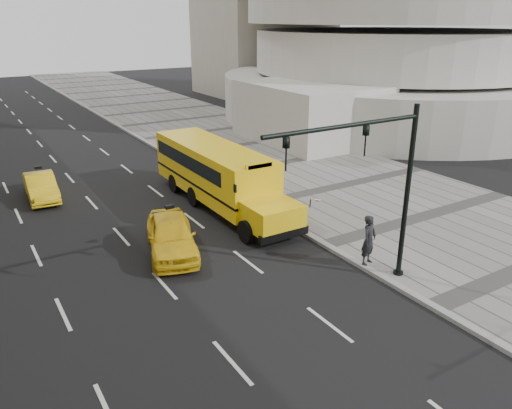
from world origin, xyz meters
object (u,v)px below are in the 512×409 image
taxi_far (41,187)px  traffic_signal (380,178)px  school_bus (216,171)px  pedestrian (369,240)px  taxi_near (171,235)px

taxi_far → traffic_signal: traffic_signal is taller
school_bus → pedestrian: bearing=-79.5°
taxi_near → traffic_signal: traffic_signal is taller
taxi_far → pedestrian: 17.37m
taxi_near → traffic_signal: (4.90, -6.30, 3.31)m
traffic_signal → pedestrian: bearing=50.3°
school_bus → traffic_signal: size_ratio=1.81×
taxi_far → taxi_near: bearing=-68.3°
taxi_near → taxi_far: bearing=125.8°
taxi_near → pedestrian: pedestrian is taller
taxi_far → school_bus: bearing=-33.3°
taxi_near → school_bus: bearing=61.4°
taxi_far → pedestrian: pedestrian is taller
pedestrian → traffic_signal: (-1.02, -1.23, 2.96)m
taxi_near → traffic_signal: size_ratio=0.72×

